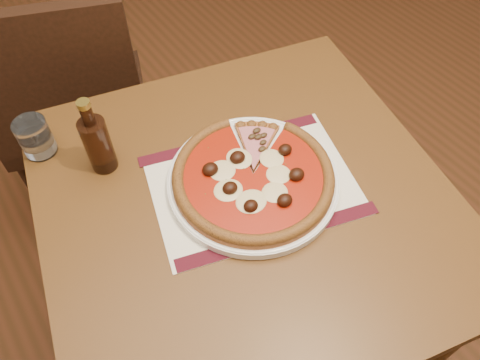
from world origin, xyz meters
name	(u,v)px	position (x,y,z in m)	size (l,w,h in m)	color
table	(245,223)	(-0.66, -0.02, 0.65)	(0.96, 0.96, 0.75)	brown
chair_far	(72,106)	(-0.81, 0.68, 0.52)	(0.56, 0.56, 0.92)	black
placemat	(253,184)	(-0.64, 0.00, 0.75)	(0.40, 0.29, 0.00)	beige
plate	(253,181)	(-0.64, 0.00, 0.76)	(0.34, 0.34, 0.02)	white
pizza	(253,175)	(-0.64, -0.01, 0.78)	(0.32, 0.32, 0.04)	#AA5E29
ham_slice	(258,139)	(-0.57, 0.07, 0.78)	(0.12, 0.13, 0.02)	#AA5E29
water_glass	(35,137)	(-0.95, 0.33, 0.79)	(0.07, 0.07, 0.08)	white
bottle	(97,143)	(-0.86, 0.21, 0.82)	(0.05, 0.05, 0.18)	#35190D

